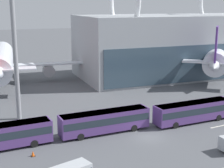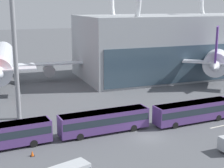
{
  "view_description": "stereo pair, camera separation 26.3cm",
  "coord_description": "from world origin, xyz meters",
  "views": [
    {
      "loc": [
        -20.97,
        -40.39,
        18.27
      ],
      "look_at": [
        0.86,
        16.42,
        4.0
      ],
      "focal_mm": 55.0,
      "sensor_mm": 36.0,
      "label": 1
    },
    {
      "loc": [
        -20.73,
        -40.49,
        18.27
      ],
      "look_at": [
        0.86,
        16.42,
        4.0
      ],
      "focal_mm": 55.0,
      "sensor_mm": 36.0,
      "label": 2
    }
  ],
  "objects": [
    {
      "name": "shuttle_bus_1",
      "position": [
        -5.13,
        3.7,
        1.91
      ],
      "size": [
        13.49,
        3.42,
        3.24
      ],
      "rotation": [
        0.0,
        0.0,
        0.06
      ],
      "color": "#56387A",
      "rests_on": "ground_plane"
    },
    {
      "name": "shuttle_bus_2",
      "position": [
        9.43,
        3.08,
        1.91
      ],
      "size": [
        13.5,
        3.48,
        3.24
      ],
      "rotation": [
        0.0,
        0.0,
        0.06
      ],
      "color": "#56387A",
      "rests_on": "ground_plane"
    },
    {
      "name": "airliner_parked_remote",
      "position": [
        36.91,
        33.16,
        5.23
      ],
      "size": [
        36.51,
        36.23,
        13.59
      ],
      "rotation": [
        0.0,
        0.0,
        0.88
      ],
      "color": "silver",
      "rests_on": "ground_plane"
    },
    {
      "name": "airliner_at_gate_far",
      "position": [
        -16.95,
        42.86,
        5.23
      ],
      "size": [
        39.19,
        38.09,
        16.04
      ],
      "rotation": [
        0.0,
        0.0,
        1.48
      ],
      "color": "silver",
      "rests_on": "ground_plane"
    },
    {
      "name": "ground_plane",
      "position": [
        0.0,
        0.0,
        0.0
      ],
      "size": [
        440.0,
        440.0,
        0.0
      ],
      "primitive_type": "plane",
      "color": "#515459"
    },
    {
      "name": "floodlight_mast",
      "position": [
        -16.04,
        14.49,
        18.64
      ],
      "size": [
        2.36,
        2.36,
        32.51
      ],
      "color": "gray",
      "rests_on": "ground_plane"
    },
    {
      "name": "traffic_cone_0",
      "position": [
        -16.06,
        -0.5,
        0.36
      ],
      "size": [
        0.54,
        0.54,
        0.74
      ],
      "color": "black",
      "rests_on": "ground_plane"
    }
  ]
}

